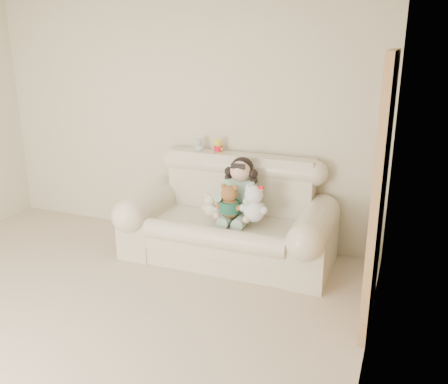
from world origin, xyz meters
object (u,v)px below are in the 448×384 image
(seated_child, at_px, (241,189))
(cream_teddy, at_px, (210,203))
(white_cat, at_px, (254,200))
(brown_teddy, at_px, (230,198))
(sofa, at_px, (228,211))

(seated_child, height_order, cream_teddy, seated_child)
(seated_child, height_order, white_cat, seated_child)
(white_cat, distance_m, cream_teddy, 0.45)
(brown_teddy, bearing_deg, white_cat, 11.00)
(sofa, bearing_deg, seated_child, 36.98)
(brown_teddy, xyz_separation_m, white_cat, (0.25, -0.01, 0.02))
(brown_teddy, distance_m, cream_teddy, 0.20)
(seated_child, relative_size, white_cat, 1.49)
(sofa, distance_m, cream_teddy, 0.23)
(sofa, bearing_deg, brown_teddy, -60.73)
(sofa, height_order, cream_teddy, sofa)
(sofa, relative_size, white_cat, 4.84)
(sofa, height_order, seated_child, seated_child)
(brown_teddy, relative_size, white_cat, 0.92)
(seated_child, xyz_separation_m, white_cat, (0.21, -0.20, -0.03))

